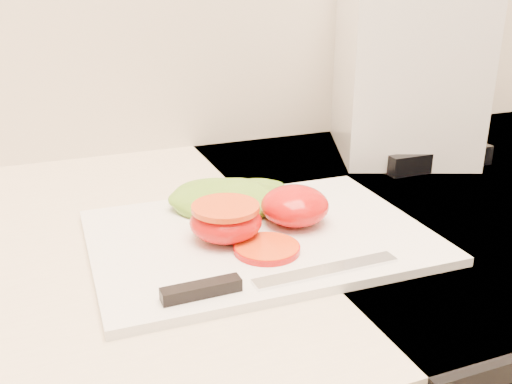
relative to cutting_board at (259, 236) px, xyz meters
name	(u,v)px	position (x,y,z in m)	size (l,w,h in m)	color
cutting_board	(259,236)	(0.00, 0.00, 0.00)	(0.37, 0.27, 0.01)	white
tomato_half_dome	(295,206)	(0.05, 0.01, 0.03)	(0.08, 0.08, 0.04)	red
tomato_half_cut	(226,220)	(-0.04, 0.00, 0.03)	(0.08, 0.08, 0.04)	red
tomato_slice_0	(267,248)	(-0.01, -0.05, 0.01)	(0.07, 0.07, 0.01)	#EF5417
lettuce_leaf_0	(225,199)	(-0.01, 0.08, 0.02)	(0.14, 0.09, 0.03)	olive
lettuce_leaf_1	(259,195)	(0.03, 0.08, 0.02)	(0.10, 0.07, 0.02)	olive
knife	(253,282)	(-0.05, -0.11, 0.01)	(0.24, 0.02, 0.01)	silver
appliance	(405,60)	(0.35, 0.24, 0.15)	(0.20, 0.25, 0.30)	white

